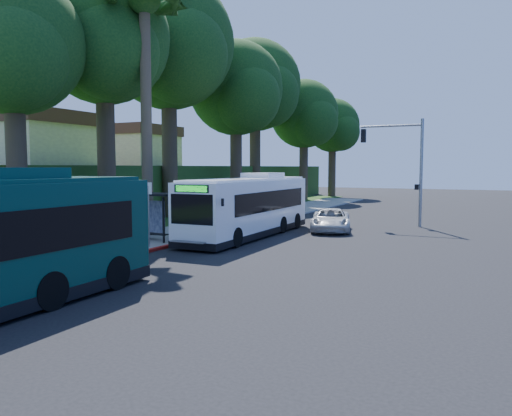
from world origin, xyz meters
The scene contains 18 objects.
ground centered at (0.00, 0.00, 0.00)m, with size 140.00×140.00×0.00m, color black.
sidewalk centered at (-7.30, 0.00, 0.06)m, with size 4.50×70.00×0.12m, color gray.
red_curb centered at (-5.00, -4.00, 0.07)m, with size 0.25×30.00×0.13m, color #9E1711.
grass_verge centered at (-13.00, 5.00, 0.03)m, with size 8.00×70.00×0.06m, color #234719.
bus_shelter centered at (-7.26, -2.86, 1.81)m, with size 3.20×1.51×2.55m.
stop_sign_pole centered at (-5.40, -5.00, 2.08)m, with size 0.35×0.06×3.17m.
traffic_signal_pole centered at (3.78, 10.00, 4.42)m, with size 4.10×0.30×7.00m.
palm_tree centered at (-8.20, -1.50, 12.38)m, with size 4.20×4.20×14.40m.
hillside_backdrop centered at (-26.30, 15.10, 2.44)m, with size 24.00×60.00×8.80m.
tree_0 centered at (-12.40, -0.02, 11.20)m, with size 8.40×8.00×15.70m.
tree_1 centered at (-13.37, 7.98, 12.73)m, with size 10.50×10.00×18.26m.
tree_2 centered at (-11.89, 15.98, 10.48)m, with size 8.82×8.40×15.12m.
tree_3 centered at (-13.88, 23.98, 11.98)m, with size 10.08×9.60×17.28m.
tree_4 centered at (-11.40, 31.98, 9.73)m, with size 8.40×8.00×14.14m.
tree_5 centered at (-10.41, 39.99, 8.96)m, with size 7.35×7.00×12.86m.
tree_6 centered at (-12.91, -6.01, 9.71)m, with size 7.56×7.20×13.74m.
white_bus centered at (-3.24, 1.24, 1.74)m, with size 2.75×11.97×3.55m.
pickup centered at (0.21, 5.40, 0.68)m, with size 2.27×4.93×1.37m, color silver.
Camera 1 is at (9.30, -23.75, 3.88)m, focal length 35.00 mm.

